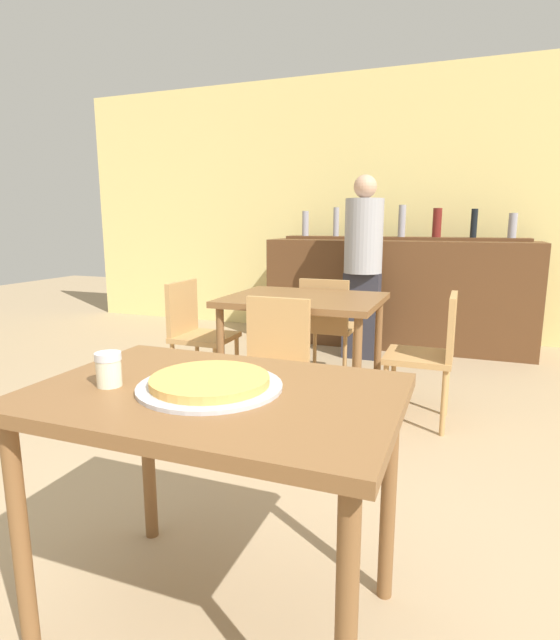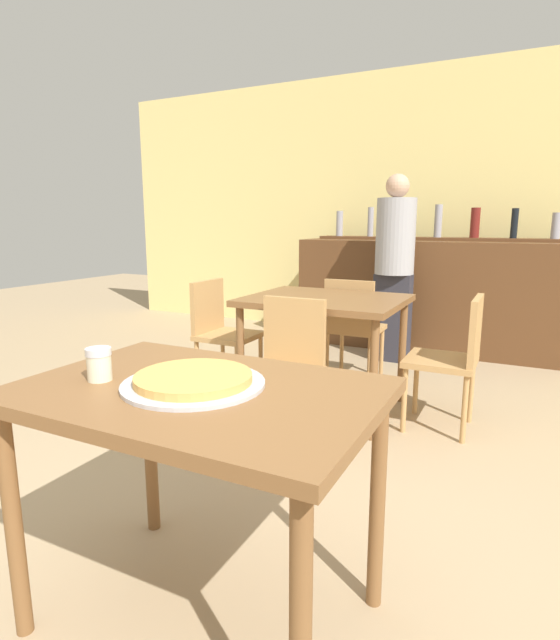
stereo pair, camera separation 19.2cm
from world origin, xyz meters
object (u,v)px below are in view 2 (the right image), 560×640
at_px(chair_far_side_left, 220,327).
at_px(pizza_tray, 193,381).
at_px(person_standing, 394,262).
at_px(chair_far_side_back, 353,323).
at_px(chair_far_side_right, 454,353).
at_px(chair_far_side_front, 286,360).
at_px(cheese_shaker, 99,364).

xyz_separation_m(chair_far_side_left, pizza_tray, (1.15, -1.89, 0.31)).
distance_m(chair_far_side_left, person_standing, 1.72).
bearing_deg(chair_far_side_left, pizza_tray, -148.59).
relative_size(chair_far_side_back, chair_far_side_left, 1.00).
distance_m(chair_far_side_back, chair_far_side_left, 1.01).
distance_m(chair_far_side_right, pizza_tray, 1.98).
distance_m(chair_far_side_left, pizza_tray, 2.24).
bearing_deg(person_standing, chair_far_side_back, -97.63).
height_order(chair_far_side_front, cheese_shaker, cheese_shaker).
xyz_separation_m(chair_far_side_front, chair_far_side_back, (0.00, 1.18, 0.00)).
height_order(chair_far_side_front, chair_far_side_right, same).
bearing_deg(chair_far_side_back, pizza_tray, 97.55).
bearing_deg(cheese_shaker, pizza_tray, 15.55).
bearing_deg(person_standing, pizza_tray, -86.13).
height_order(chair_far_side_back, person_standing, person_standing).
bearing_deg(chair_far_side_back, chair_far_side_front, 90.00).
relative_size(chair_far_side_left, person_standing, 0.50).
bearing_deg(cheese_shaker, person_standing, 88.90).
distance_m(chair_far_side_front, chair_far_side_left, 1.01).
relative_size(chair_far_side_front, chair_far_side_back, 1.00).
distance_m(chair_far_side_left, cheese_shaker, 2.18).
bearing_deg(person_standing, chair_far_side_left, -123.92).
xyz_separation_m(chair_far_side_left, person_standing, (0.93, 1.39, 0.41)).
bearing_deg(cheese_shaker, chair_far_side_left, 113.78).
bearing_deg(chair_far_side_front, person_standing, 86.90).
bearing_deg(chair_far_side_front, chair_far_side_left, 144.50).
xyz_separation_m(chair_far_side_front, chair_far_side_left, (-0.83, 0.59, 0.00)).
bearing_deg(chair_far_side_left, chair_far_side_front, -125.50).
bearing_deg(chair_far_side_left, chair_far_side_right, -90.00).
height_order(chair_far_side_back, chair_far_side_right, same).
bearing_deg(chair_far_side_front, chair_far_side_right, 35.50).
distance_m(chair_far_side_front, pizza_tray, 1.38).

